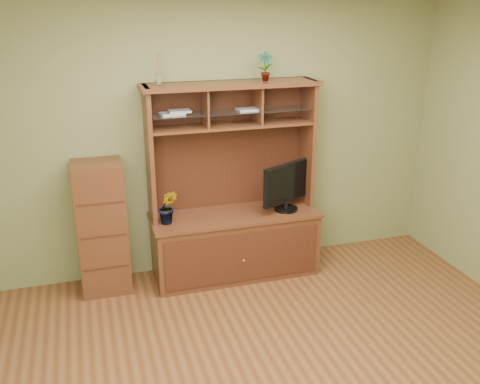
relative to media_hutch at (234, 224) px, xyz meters
name	(u,v)px	position (x,y,z in m)	size (l,w,h in m)	color
room	(304,208)	(-0.03, -1.73, 0.83)	(4.54, 4.04, 2.74)	#573119
media_hutch	(234,224)	(0.00, 0.00, 0.00)	(1.66, 0.61, 1.90)	#4B2815
monitor	(287,186)	(0.51, -0.08, 0.38)	(0.56, 0.31, 0.48)	black
orchid_plant	(168,207)	(-0.66, -0.08, 0.29)	(0.18, 0.15, 0.33)	#2F591E
top_plant	(265,66)	(0.32, 0.08, 1.51)	(0.14, 0.09, 0.26)	#376D26
reed_diffuser	(158,72)	(-0.66, 0.08, 1.49)	(0.06, 0.06, 0.29)	silver
magazines	(200,111)	(-0.30, 0.08, 1.13)	(0.94, 0.18, 0.04)	#B6B6BB
side_cabinet	(102,228)	(-1.26, 0.05, 0.10)	(0.45, 0.41, 1.25)	#4B2815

